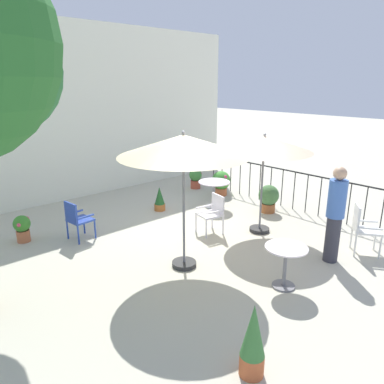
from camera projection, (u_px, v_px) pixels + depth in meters
ground_plane at (205, 238)px, 7.81m from camera, size 60.00×60.00×0.00m
villa_facade at (93, 111)px, 10.45m from camera, size 9.94×0.30×4.79m
terrace_railing at (288, 183)px, 9.55m from camera, size 0.03×5.88×1.01m
patio_umbrella_0 at (264, 145)px, 7.62m from camera, size 2.02×2.02×2.19m
patio_umbrella_1 at (183, 147)px, 6.01m from camera, size 2.20×2.20×2.44m
cafe_table_0 at (285, 259)px, 5.82m from camera, size 0.68×0.68×0.71m
cafe_table_1 at (214, 189)px, 9.59m from camera, size 0.83×0.83×0.71m
patio_chair_0 at (213, 211)px, 7.97m from camera, size 0.55×0.54×0.85m
patio_chair_1 at (363, 226)px, 6.99m from camera, size 0.63×0.64×0.97m
patio_chair_2 at (77, 218)px, 7.59m from camera, size 0.49×0.50×0.85m
potted_plant_0 at (160, 199)px, 9.44m from camera, size 0.29×0.29×0.63m
potted_plant_1 at (221, 182)px, 10.69m from camera, size 0.55×0.55×0.72m
potted_plant_2 at (253, 341)px, 4.05m from camera, size 0.29×0.29×0.91m
potted_plant_3 at (195, 178)px, 11.40m from camera, size 0.39×0.39×0.62m
potted_plant_4 at (269, 197)px, 9.28m from camera, size 0.52×0.52×0.71m
potted_plant_5 at (22, 227)px, 7.57m from camera, size 0.35×0.34×0.57m
standing_person at (335, 213)px, 6.57m from camera, size 0.44×0.44×1.80m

